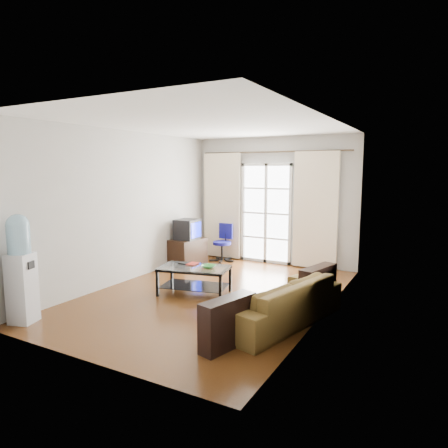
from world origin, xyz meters
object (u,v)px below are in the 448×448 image
at_px(sofa, 279,301).
at_px(crt_tv, 187,229).
at_px(water_cooler, 21,267).
at_px(task_chair, 223,250).
at_px(tv_stand, 188,252).
at_px(coffee_table, 194,277).

xyz_separation_m(sofa, crt_tv, (-2.88, 2.09, 0.48)).
xyz_separation_m(sofa, water_cooler, (-2.97, -1.64, 0.47)).
relative_size(crt_tv, task_chair, 0.58).
bearing_deg(crt_tv, sofa, -37.41).
relative_size(crt_tv, water_cooler, 0.33).
distance_m(tv_stand, water_cooler, 3.79).
height_order(task_chair, water_cooler, water_cooler).
distance_m(coffee_table, water_cooler, 2.54).
bearing_deg(task_chair, water_cooler, -98.14).
bearing_deg(coffee_table, task_chair, 108.07).
bearing_deg(crt_tv, water_cooler, -92.76).
distance_m(tv_stand, task_chair, 0.82).
bearing_deg(coffee_table, water_cooler, -121.97).
xyz_separation_m(crt_tv, task_chair, (0.49, 0.68, -0.52)).
bearing_deg(crt_tv, tv_stand, 93.42).
xyz_separation_m(sofa, task_chair, (-2.39, 2.78, -0.05)).
bearing_deg(tv_stand, task_chair, 60.38).
bearing_deg(crt_tv, task_chair, 52.95).
bearing_deg(sofa, coffee_table, -92.24).
bearing_deg(tv_stand, sofa, -28.92).
relative_size(coffee_table, tv_stand, 1.61).
distance_m(task_chair, water_cooler, 4.48).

